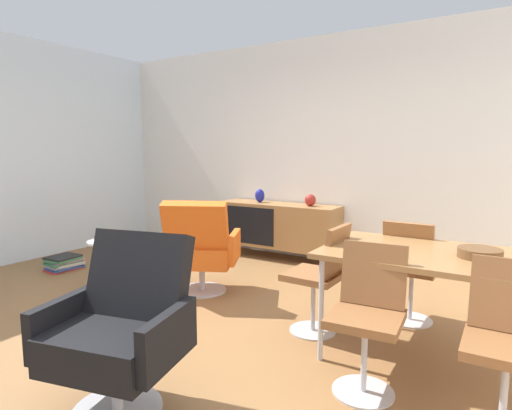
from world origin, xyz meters
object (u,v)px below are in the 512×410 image
Objects in this scene: dining_table at (450,261)px; sideboard at (278,225)px; vase_sculptural_dark at (260,196)px; magazine_stack at (64,263)px; dining_chair_near_window at (321,274)px; lounge_chair_red at (200,247)px; dining_chair_front_right at (508,340)px; fruit_bowl at (110,236)px; vase_cobalt at (310,200)px; side_table_round at (111,259)px; dining_chair_back_left at (410,267)px; armchair_black_shell at (122,324)px; wooden_bowl_on_table at (480,253)px; dining_chair_front_left at (368,312)px.

sideboard is at bearing 141.05° from dining_table.
magazine_stack is at bearing -131.76° from vase_sculptural_dark.
dining_chair_near_window is 1.39m from lounge_chair_red.
dining_chair_front_right is 4.28× the size of fruit_bowl.
vase_cobalt is 0.73× the size of fruit_bowl.
side_table_round reaches higher than magazine_stack.
magazine_stack is (-4.51, 0.59, -0.39)m from dining_chair_front_right.
dining_chair_back_left is at bearing 46.22° from dining_chair_near_window.
vase_cobalt is 0.28× the size of side_table_round.
vase_sculptural_dark is 3.46m from armchair_black_shell.
wooden_bowl_on_table is 2.46m from lounge_chair_red.
dining_chair_front_right is (1.24, -0.56, 0.00)m from dining_chair_near_window.
dining_chair_front_right is at bearing -16.87° from lounge_chair_red.
dining_chair_front_left is (-0.52, -0.57, -0.30)m from wooden_bowl_on_table.
side_table_round is (-2.71, -0.74, -0.15)m from dining_chair_back_left.
sideboard is 10.92× the size of vase_cobalt.
dining_chair_front_left is 1.40m from armchair_black_shell.
vase_sculptural_dark is 0.19× the size of lounge_chair_red.
lounge_chair_red is 1.00× the size of armchair_black_shell.
dining_chair_front_left is 0.90× the size of armchair_black_shell.
fruit_bowl is (-3.41, 0.38, 0.09)m from dining_chair_front_right.
dining_chair_near_window is at bearing -133.78° from dining_chair_back_left.
dining_chair_near_window is 1.00× the size of dining_chair_back_left.
vase_cobalt reaches higher than wooden_bowl_on_table.
vase_cobalt reaches higher than fruit_bowl.
fruit_bowl is at bearing -10.70° from magazine_stack.
dining_chair_near_window is (1.38, -1.84, 0.03)m from sideboard.
wooden_bowl_on_table is 1.30× the size of fruit_bowl.
wooden_bowl_on_table is at bearing -46.77° from dining_chair_back_left.
magazine_stack is (-4.33, 0.02, -0.69)m from wooden_bowl_on_table.
dining_chair_back_left is at bearing 9.69° from lounge_chair_red.
dining_chair_front_right reaches higher than side_table_round.
armchair_black_shell is (-1.80, -0.87, -0.00)m from dining_chair_front_right.
wooden_bowl_on_table is at bearing -5.28° from lounge_chair_red.
vase_sculptural_dark reaches higher than dining_table.
fruit_bowl is (-0.80, -2.01, 0.12)m from sideboard.
dining_chair_front_left is (1.91, -2.39, 0.03)m from sideboard.
fruit_bowl is (-2.17, -0.18, 0.09)m from dining_chair_near_window.
armchair_black_shell reaches higher than fruit_bowl.
wooden_bowl_on_table is 3.24m from fruit_bowl.
dining_chair_back_left is at bearing 15.25° from side_table_round.
dining_table is 1.87× the size of dining_chair_front_left.
dining_chair_near_window is at bearing 4.71° from fruit_bowl.
dining_chair_back_left is 0.90× the size of lounge_chair_red.
dining_table is at bearing -177.07° from wooden_bowl_on_table.
lounge_chair_red is at bearing 27.26° from side_table_round.
vase_cobalt reaches higher than dining_chair_front_right.
dining_chair_front_right is (0.35, -0.56, -0.23)m from dining_table.
dining_chair_near_window is 1.36m from dining_chair_front_right.
sideboard is 1.87× the size of dining_chair_front_right.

